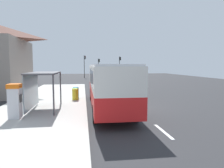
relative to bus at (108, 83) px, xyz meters
name	(u,v)px	position (x,y,z in m)	size (l,w,h in m)	color
ground_plane	(108,87)	(1.71, 14.38, -1.86)	(56.00, 92.00, 0.04)	#2D2D30
sidewalk_platform	(48,103)	(-4.69, 2.38, -1.75)	(6.20, 30.00, 0.18)	beige
lane_stripe_seg_0	(163,131)	(1.96, -5.62, -1.84)	(0.16, 2.20, 0.01)	silver
lane_stripe_seg_1	(136,109)	(1.96, -0.62, -1.84)	(0.16, 2.20, 0.01)	silver
lane_stripe_seg_2	(123,98)	(1.96, 4.38, -1.84)	(0.16, 2.20, 0.01)	silver
lane_stripe_seg_3	(115,91)	(1.96, 9.38, -1.84)	(0.16, 2.20, 0.01)	silver
lane_stripe_seg_4	(109,87)	(1.96, 14.38, -1.84)	(0.16, 2.20, 0.01)	silver
lane_stripe_seg_5	(106,84)	(1.96, 19.38, -1.84)	(0.16, 2.20, 0.01)	silver
lane_stripe_seg_6	(103,81)	(1.96, 24.38, -1.84)	(0.16, 2.20, 0.01)	silver
lane_stripe_seg_7	(101,80)	(1.96, 29.38, -1.84)	(0.16, 2.20, 0.01)	silver
bus	(108,83)	(0.00, 0.00, 0.00)	(2.66, 11.04, 3.21)	red
white_van	(113,75)	(3.91, 23.83, -0.50)	(2.07, 5.22, 2.30)	black
sedan_near	(109,76)	(4.01, 31.04, -1.05)	(2.06, 4.50, 1.52)	#195933
sedan_far	(104,74)	(4.01, 41.95, -1.05)	(1.87, 4.41, 1.52)	black
ticket_machine	(15,101)	(-5.60, -2.72, -0.67)	(0.66, 0.76, 1.94)	silver
recycling_bin_yellow	(75,94)	(-2.49, 2.95, -1.19)	(0.52, 0.52, 0.95)	yellow
recycling_bin_green	(76,93)	(-2.49, 3.65, -1.19)	(0.52, 0.52, 0.95)	green
recycling_bin_blue	(76,92)	(-2.49, 4.35, -1.19)	(0.52, 0.52, 0.95)	blue
traffic_light_near_side	(120,64)	(7.21, 34.94, 1.63)	(0.49, 0.28, 5.24)	#2D2D2D
traffic_light_far_side	(85,63)	(-1.39, 35.74, 1.78)	(0.49, 0.28, 5.49)	#2D2D2D
traffic_light_median	(99,65)	(2.11, 36.54, 1.34)	(0.49, 0.28, 4.76)	#2D2D2D
bus_shelter	(39,81)	(-4.70, -0.51, 0.25)	(1.80, 4.00, 2.50)	#4C4C51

